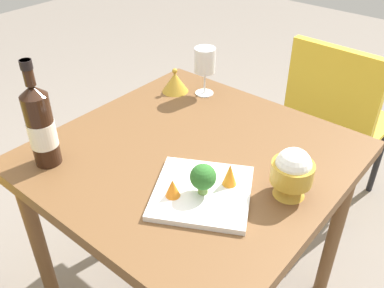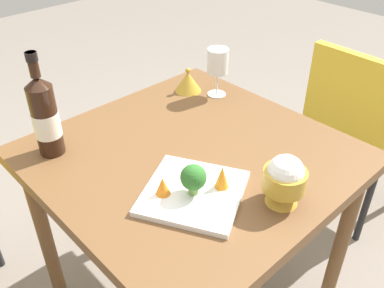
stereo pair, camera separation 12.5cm
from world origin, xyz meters
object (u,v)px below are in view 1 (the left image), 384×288
Objects in this scene: rice_bowl at (292,172)px; rice_bowl_lid at (175,82)px; broccoli_floret at (203,177)px; carrot_garnish_right at (173,188)px; chair_by_wall at (335,112)px; carrot_garnish_left at (230,174)px; wine_glass at (205,61)px; wine_bottle at (41,126)px; serving_plate at (202,192)px.

rice_bowl is 0.67m from rice_bowl_lid.
broccoli_floret reaches higher than carrot_garnish_right.
chair_by_wall is 0.95m from carrot_garnish_left.
wine_glass is 0.58m from broccoli_floret.
broccoli_floret is at bearing 48.40° from rice_bowl_lid.
chair_by_wall is 0.76m from rice_bowl_lid.
carrot_garnish_right is (0.21, -0.22, -0.03)m from rice_bowl.
wine_glass is 0.60m from carrot_garnish_right.
wine_bottle reaches higher than wine_glass.
broccoli_floret is at bearing 37.89° from wine_glass.
carrot_garnish_right is (0.13, -0.09, -0.01)m from carrot_garnish_left.
rice_bowl_lid is at bearing -111.84° from rice_bowl.
wine_bottle is (1.15, -0.41, 0.32)m from chair_by_wall.
wine_glass is 0.14m from rice_bowl_lid.
rice_bowl is 0.16m from carrot_garnish_left.
wine_bottle is at bearing -74.51° from carrot_garnish_right.
rice_bowl is 2.18× the size of carrot_garnish_left.
broccoli_floret reaches higher than serving_plate.
wine_glass is at bearing 172.26° from wine_bottle.
chair_by_wall is at bearing 148.78° from wine_glass.
rice_bowl_lid is (-0.25, -0.62, -0.04)m from rice_bowl.
serving_plate is (-0.17, 0.43, -0.12)m from wine_bottle.
wine_bottle reaches higher than carrot_garnish_left.
wine_bottle is 0.94× the size of serving_plate.
chair_by_wall reaches higher than serving_plate.
wine_bottle reaches higher than serving_plate.
rice_bowl is at bearing 134.09° from carrot_garnish_right.
serving_plate is (0.45, 0.35, -0.12)m from wine_glass.
wine_bottle is 6.18× the size of carrot_garnish_right.
chair_by_wall is 0.70m from wine_glass.
wine_bottle is at bearing -69.32° from broccoli_floret.
rice_bowl_lid is 0.60m from serving_plate.
chair_by_wall is 0.90m from rice_bowl.
wine_glass is at bearing -142.26° from serving_plate.
wine_bottle is at bearing 1.28° from rice_bowl_lid.
rice_bowl reaches higher than carrot_garnish_left.
wine_bottle is at bearing -107.53° from chair_by_wall.
serving_plate is (0.40, 0.45, -0.03)m from rice_bowl_lid.
wine_bottle is 2.24× the size of rice_bowl.
rice_bowl is at bearing -74.51° from chair_by_wall.
carrot_garnish_left reaches higher than carrot_garnish_right.
carrot_garnish_left is at bearing 146.82° from carrot_garnish_right.
wine_glass is 0.61m from rice_bowl.
rice_bowl_lid is at bearing -123.74° from chair_by_wall.
serving_plate is 5.21× the size of carrot_garnish_left.
carrot_garnish_right is at bearing 41.05° from rice_bowl_lid.
rice_bowl_lid is 0.61m from broccoli_floret.
broccoli_floret is at bearing -24.85° from carrot_garnish_left.
carrot_garnish_left is (-0.07, 0.04, 0.04)m from serving_plate.
broccoli_floret is (0.40, 0.45, 0.03)m from rice_bowl_lid.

